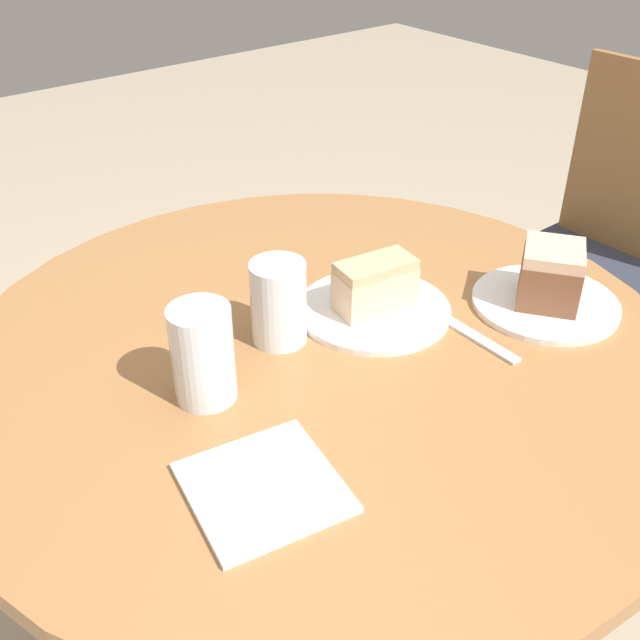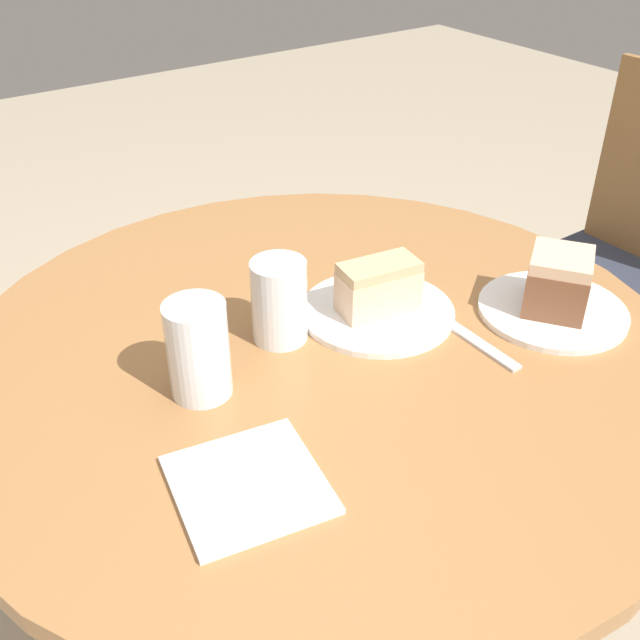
% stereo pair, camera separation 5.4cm
% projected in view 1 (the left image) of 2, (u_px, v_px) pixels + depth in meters
% --- Properties ---
extents(table, '(1.05, 1.05, 0.74)m').
position_uv_depth(table, '(320.00, 447.00, 1.18)').
color(table, '#9E6B3D').
rests_on(table, ground_plane).
extents(chair, '(0.45, 0.48, 0.91)m').
position_uv_depth(chair, '(599.00, 262.00, 1.79)').
color(chair, olive).
rests_on(chair, ground_plane).
extents(plate_near, '(0.23, 0.23, 0.01)m').
position_uv_depth(plate_near, '(374.00, 310.00, 1.13)').
color(plate_near, white).
rests_on(plate_near, table).
extents(plate_far, '(0.22, 0.22, 0.01)m').
position_uv_depth(plate_far, '(545.00, 303.00, 1.15)').
color(plate_far, white).
rests_on(plate_far, table).
extents(cake_slice_near, '(0.08, 0.13, 0.08)m').
position_uv_depth(cake_slice_near, '(375.00, 285.00, 1.11)').
color(cake_slice_near, beige).
rests_on(cake_slice_near, plate_near).
extents(cake_slice_far, '(0.13, 0.13, 0.09)m').
position_uv_depth(cake_slice_far, '(551.00, 274.00, 1.12)').
color(cake_slice_far, brown).
rests_on(cake_slice_far, plate_far).
extents(glass_lemonade, '(0.08, 0.08, 0.13)m').
position_uv_depth(glass_lemonade, '(205.00, 361.00, 0.94)').
color(glass_lemonade, beige).
rests_on(glass_lemonade, table).
extents(glass_water, '(0.08, 0.08, 0.12)m').
position_uv_depth(glass_water, '(279.00, 306.00, 1.05)').
color(glass_water, silver).
rests_on(glass_water, table).
extents(napkin_stack, '(0.19, 0.19, 0.01)m').
position_uv_depth(napkin_stack, '(264.00, 487.00, 0.83)').
color(napkin_stack, white).
rests_on(napkin_stack, table).
extents(fork, '(0.19, 0.02, 0.00)m').
position_uv_depth(fork, '(467.00, 332.00, 1.09)').
color(fork, silver).
rests_on(fork, table).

